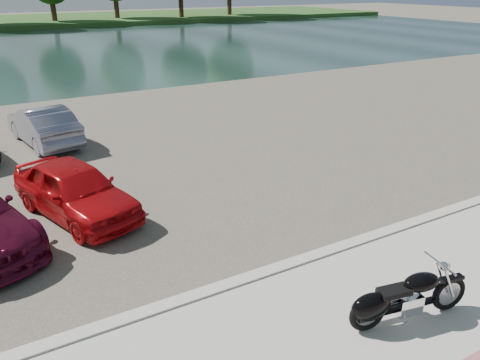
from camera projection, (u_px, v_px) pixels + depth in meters
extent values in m
plane|color=#595447|center=(368.00, 319.00, 8.23)|extent=(200.00, 200.00, 0.00)
cube|color=#B0ADA6|center=(414.00, 353.00, 7.41)|extent=(60.00, 6.00, 0.10)
cube|color=#B0ADA6|center=(301.00, 262.00, 9.80)|extent=(60.00, 0.30, 0.14)
cube|color=#48423A|center=(153.00, 145.00, 17.02)|extent=(60.00, 18.00, 0.04)
cube|color=#1B302C|center=(37.00, 51.00, 40.23)|extent=(120.00, 40.00, 0.00)
cube|color=#1C4117|center=(3.00, 22.00, 65.71)|extent=(120.00, 24.00, 0.60)
cylinder|color=#3E2116|center=(52.00, 3.00, 62.64)|extent=(0.70, 0.70, 4.50)
cylinder|color=#3E2116|center=(116.00, 0.00, 67.77)|extent=(0.70, 0.70, 4.95)
torus|color=black|center=(448.00, 293.00, 8.21)|extent=(0.69, 0.24, 0.68)
torus|color=black|center=(367.00, 313.00, 7.72)|extent=(0.69, 0.24, 0.68)
cylinder|color=#B2B2B7|center=(448.00, 293.00, 8.21)|extent=(0.46, 0.14, 0.46)
cylinder|color=#B2B2B7|center=(367.00, 313.00, 7.72)|extent=(0.46, 0.14, 0.46)
cylinder|color=silver|center=(449.00, 283.00, 7.96)|extent=(0.33, 0.11, 0.63)
cylinder|color=silver|center=(441.00, 277.00, 8.13)|extent=(0.33, 0.11, 0.63)
cylinder|color=silver|center=(440.00, 263.00, 7.84)|extent=(0.17, 0.74, 0.04)
sphere|color=silver|center=(444.00, 266.00, 7.90)|extent=(0.19, 0.19, 0.16)
sphere|color=silver|center=(447.00, 265.00, 7.92)|extent=(0.13, 0.13, 0.11)
cube|color=black|center=(452.00, 278.00, 8.09)|extent=(0.47, 0.22, 0.06)
cube|color=black|center=(409.00, 306.00, 7.99)|extent=(1.20, 0.32, 0.08)
cube|color=silver|center=(407.00, 303.00, 7.94)|extent=(0.50, 0.40, 0.34)
cylinder|color=silver|center=(413.00, 292.00, 7.89)|extent=(0.27, 0.22, 0.27)
cylinder|color=silver|center=(404.00, 294.00, 7.83)|extent=(0.27, 0.22, 0.27)
ellipsoid|color=black|center=(421.00, 282.00, 7.87)|extent=(0.73, 0.48, 0.32)
cube|color=black|center=(394.00, 291.00, 7.73)|extent=(0.59, 0.38, 0.10)
ellipsoid|color=black|center=(371.00, 307.00, 7.68)|extent=(0.78, 0.47, 0.50)
cube|color=black|center=(368.00, 311.00, 7.70)|extent=(0.43, 0.25, 0.30)
cylinder|color=silver|center=(385.00, 307.00, 8.04)|extent=(1.10, 0.29, 0.09)
cylinder|color=silver|center=(386.00, 303.00, 8.01)|extent=(1.10, 0.29, 0.09)
cylinder|color=#B2B2B7|center=(407.00, 321.00, 7.84)|extent=(0.05, 0.14, 0.22)
imported|color=#B60C11|center=(75.00, 190.00, 11.58)|extent=(2.82, 4.36, 1.38)
imported|color=slate|center=(43.00, 125.00, 16.81)|extent=(2.15, 4.36, 1.38)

